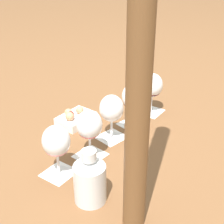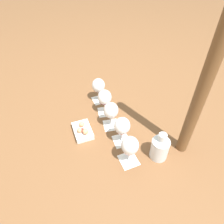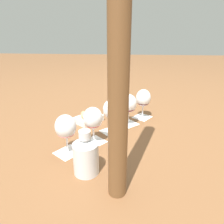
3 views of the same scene
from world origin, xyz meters
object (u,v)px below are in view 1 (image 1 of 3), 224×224
(wine_glass_4, at_px, (152,87))
(wine_glass_0, at_px, (56,143))
(umbrella_pole, at_px, (140,53))
(wine_glass_1, at_px, (89,127))
(ceramic_vase, at_px, (90,179))
(wine_glass_3, at_px, (133,98))
(snack_dish, at_px, (75,118))
(wine_glass_2, at_px, (112,110))

(wine_glass_4, bearing_deg, wine_glass_0, 141.19)
(wine_glass_4, height_order, umbrella_pole, umbrella_pole)
(wine_glass_1, height_order, ceramic_vase, wine_glass_1)
(wine_glass_0, distance_m, wine_glass_3, 0.40)
(wine_glass_1, xyz_separation_m, wine_glass_3, (0.22, -0.16, 0.00))
(wine_glass_1, bearing_deg, wine_glass_3, -36.05)
(wine_glass_4, bearing_deg, wine_glass_3, 141.18)
(wine_glass_4, relative_size, snack_dish, 0.97)
(ceramic_vase, bearing_deg, snack_dish, 10.79)
(wine_glass_0, relative_size, wine_glass_1, 1.00)
(wine_glass_2, bearing_deg, wine_glass_4, -38.92)
(wine_glass_2, bearing_deg, ceramic_vase, 169.15)
(ceramic_vase, height_order, snack_dish, ceramic_vase)
(wine_glass_0, xyz_separation_m, wine_glass_1, (0.10, -0.10, -0.00))
(wine_glass_0, distance_m, wine_glass_2, 0.28)
(wine_glass_2, xyz_separation_m, wine_glass_4, (0.21, -0.17, -0.00))
(wine_glass_0, distance_m, ceramic_vase, 0.17)
(wine_glass_2, relative_size, wine_glass_3, 1.00)
(wine_glass_0, bearing_deg, umbrella_pole, -132.70)
(wine_glass_3, xyz_separation_m, ceramic_vase, (-0.43, 0.14, -0.04))
(wine_glass_2, distance_m, wine_glass_4, 0.26)
(wine_glass_2, bearing_deg, wine_glass_3, -39.01)
(wine_glass_4, xyz_separation_m, ceramic_vase, (-0.54, 0.23, -0.04))
(wine_glass_4, bearing_deg, umbrella_pole, 170.05)
(wine_glass_3, relative_size, umbrella_pole, 0.18)
(wine_glass_0, relative_size, ceramic_vase, 1.01)
(snack_dish, bearing_deg, ceramic_vase, -169.21)
(wine_glass_1, distance_m, wine_glass_4, 0.40)
(ceramic_vase, bearing_deg, umbrella_pole, -126.93)
(wine_glass_0, xyz_separation_m, umbrella_pole, (-0.21, -0.23, 0.36))
(wine_glass_3, distance_m, snack_dish, 0.25)
(wine_glass_2, relative_size, snack_dish, 0.97)
(wine_glass_3, height_order, snack_dish, wine_glass_3)
(wine_glass_2, distance_m, wine_glass_3, 0.13)
(wine_glass_4, bearing_deg, wine_glass_2, 141.08)
(wine_glass_0, relative_size, snack_dish, 0.97)
(wine_glass_1, relative_size, wine_glass_2, 1.00)
(ceramic_vase, distance_m, snack_dish, 0.45)
(wine_glass_1, distance_m, ceramic_vase, 0.22)
(ceramic_vase, xyz_separation_m, umbrella_pole, (-0.09, -0.12, 0.40))
(wine_glass_0, bearing_deg, ceramic_vase, -138.04)
(wine_glass_4, height_order, ceramic_vase, wine_glass_4)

